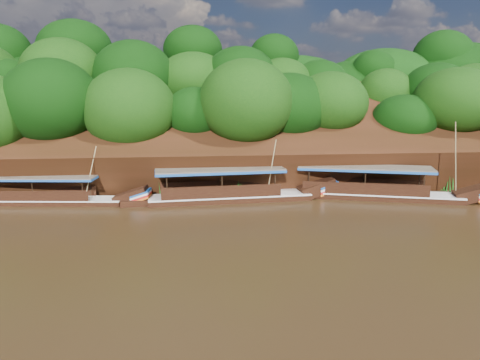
# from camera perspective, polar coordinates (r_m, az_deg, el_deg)

# --- Properties ---
(ground) EXTENTS (160.00, 160.00, 0.00)m
(ground) POSITION_cam_1_polar(r_m,az_deg,el_deg) (31.00, 1.03, -6.00)
(ground) COLOR black
(ground) RESTS_ON ground
(riverbank) EXTENTS (120.00, 30.06, 19.40)m
(riverbank) POSITION_cam_1_polar(r_m,az_deg,el_deg) (52.75, -2.01, 3.24)
(riverbank) COLOR black
(riverbank) RESTS_ON ground
(boat_0) EXTENTS (16.52, 7.00, 7.12)m
(boat_0) POSITION_cam_1_polar(r_m,az_deg,el_deg) (41.00, 17.25, -1.36)
(boat_0) COLOR black
(boat_0) RESTS_ON ground
(boat_1) EXTENTS (15.88, 3.62, 5.61)m
(boat_1) POSITION_cam_1_polar(r_m,az_deg,el_deg) (38.63, -0.03, -1.60)
(boat_1) COLOR black
(boat_1) RESTS_ON ground
(boat_2) EXTENTS (14.39, 3.52, 5.07)m
(boat_2) POSITION_cam_1_polar(r_m,az_deg,el_deg) (40.33, -21.45, -2.00)
(boat_2) COLOR black
(boat_2) RESTS_ON ground
(reeds) EXTENTS (49.87, 2.46, 1.93)m
(reeds) POSITION_cam_1_polar(r_m,az_deg,el_deg) (39.79, -6.50, -0.94)
(reeds) COLOR #175715
(reeds) RESTS_ON ground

